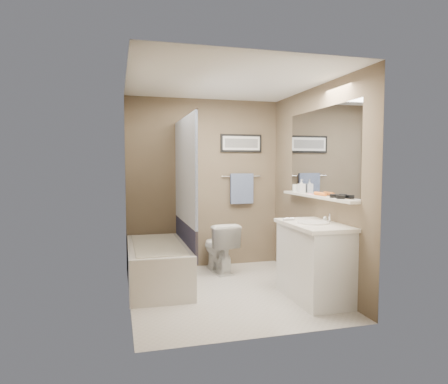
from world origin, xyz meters
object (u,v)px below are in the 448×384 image
object	(u,v)px
bathtub	(158,265)
candle_bowl_near	(341,197)
vanity	(314,263)
candle_bowl_far	(334,196)
glass_jar	(296,188)
toilet	(219,247)
hair_brush_front	(320,194)
soap_bottle	(301,186)

from	to	relation	value
bathtub	candle_bowl_near	xyz separation A→B (m)	(1.79, -1.15, 0.89)
vanity	candle_bowl_near	world-z (taller)	candle_bowl_near
candle_bowl_far	glass_jar	distance (m)	0.95
toilet	glass_jar	distance (m)	1.31
vanity	hair_brush_front	size ratio (longest dim) A/B	4.09
toilet	candle_bowl_far	world-z (taller)	candle_bowl_far
candle_bowl_far	soap_bottle	bearing A→B (deg)	90.00
toilet	candle_bowl_near	size ratio (longest dim) A/B	7.60
bathtub	candle_bowl_far	bearing A→B (deg)	-28.72
toilet	candle_bowl_far	distance (m)	1.87
soap_bottle	bathtub	bearing A→B (deg)	172.50
bathtub	glass_jar	world-z (taller)	glass_jar
candle_bowl_near	toilet	bearing A→B (deg)	120.02
bathtub	hair_brush_front	size ratio (longest dim) A/B	6.82
candle_bowl_near	glass_jar	distance (m)	1.09
hair_brush_front	glass_jar	bearing A→B (deg)	90.00
candle_bowl_far	glass_jar	xyz separation A→B (m)	(0.00, 0.95, 0.03)
bathtub	soap_bottle	bearing A→B (deg)	-6.54
toilet	hair_brush_front	xyz separation A→B (m)	(0.91, -1.13, 0.79)
candle_bowl_near	soap_bottle	xyz separation A→B (m)	(0.00, 0.92, 0.06)
toilet	vanity	distance (m)	1.54
toilet	vanity	bearing A→B (deg)	111.38
bathtub	vanity	bearing A→B (deg)	-29.74
hair_brush_front	glass_jar	size ratio (longest dim) A/B	2.20
vanity	soap_bottle	world-z (taller)	soap_bottle
candle_bowl_near	soap_bottle	distance (m)	0.92
toilet	candle_bowl_near	bearing A→B (deg)	113.59
vanity	candle_bowl_near	bearing A→B (deg)	-48.13
bathtub	hair_brush_front	xyz separation A→B (m)	(1.79, -0.72, 0.89)
toilet	hair_brush_front	bearing A→B (deg)	122.15
soap_bottle	vanity	bearing A→B (deg)	-104.50
candle_bowl_near	candle_bowl_far	distance (m)	0.13
vanity	bathtub	bearing A→B (deg)	148.56
toilet	soap_bottle	bearing A→B (deg)	137.88
soap_bottle	hair_brush_front	bearing A→B (deg)	-90.00
vanity	soap_bottle	bearing A→B (deg)	74.76
candle_bowl_near	glass_jar	size ratio (longest dim) A/B	0.90
bathtub	vanity	distance (m)	1.87
soap_bottle	candle_bowl_near	bearing A→B (deg)	-90.00
soap_bottle	glass_jar	bearing A→B (deg)	90.00
toilet	candle_bowl_far	bearing A→B (deg)	115.85
glass_jar	hair_brush_front	bearing A→B (deg)	-90.00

